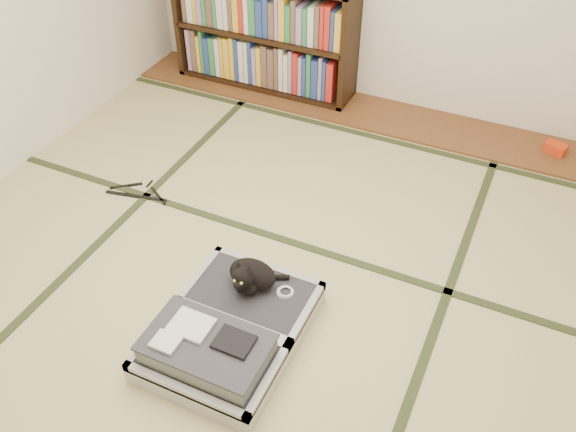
% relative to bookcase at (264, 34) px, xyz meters
% --- Properties ---
extents(floor, '(4.50, 4.50, 0.00)m').
position_rel_bookcase_xyz_m(floor, '(0.96, -2.07, -0.45)').
color(floor, '#C3BB82').
rests_on(floor, ground).
extents(wood_strip, '(4.00, 0.50, 0.02)m').
position_rel_bookcase_xyz_m(wood_strip, '(0.96, -0.07, -0.44)').
color(wood_strip, brown).
rests_on(wood_strip, ground).
extents(red_item, '(0.17, 0.13, 0.07)m').
position_rel_bookcase_xyz_m(red_item, '(2.32, -0.04, -0.40)').
color(red_item, red).
rests_on(red_item, wood_strip).
extents(room_shell, '(4.50, 4.50, 4.50)m').
position_rel_bookcase_xyz_m(room_shell, '(0.96, -2.07, 1.01)').
color(room_shell, white).
rests_on(room_shell, ground).
extents(tatami_borders, '(4.00, 4.50, 0.01)m').
position_rel_bookcase_xyz_m(tatami_borders, '(0.96, -1.57, -0.45)').
color(tatami_borders, '#2D381E').
rests_on(tatami_borders, ground).
extents(bookcase, '(1.48, 0.34, 0.95)m').
position_rel_bookcase_xyz_m(bookcase, '(0.00, 0.00, 0.00)').
color(bookcase, black).
rests_on(bookcase, wood_strip).
extents(suitcase, '(0.66, 0.89, 0.26)m').
position_rel_bookcase_xyz_m(suitcase, '(1.03, -2.49, -0.36)').
color(suitcase, '#AAA9AE').
rests_on(suitcase, floor).
extents(cat, '(0.30, 0.30, 0.24)m').
position_rel_bookcase_xyz_m(cat, '(1.01, -2.20, -0.24)').
color(cat, black).
rests_on(cat, suitcase).
extents(cable_coil, '(0.09, 0.09, 0.02)m').
position_rel_bookcase_xyz_m(cable_coil, '(1.19, -2.16, -0.31)').
color(cable_coil, white).
rests_on(cable_coil, suitcase).
extents(hanger, '(0.44, 0.24, 0.01)m').
position_rel_bookcase_xyz_m(hanger, '(-0.10, -1.67, -0.44)').
color(hanger, black).
rests_on(hanger, floor).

